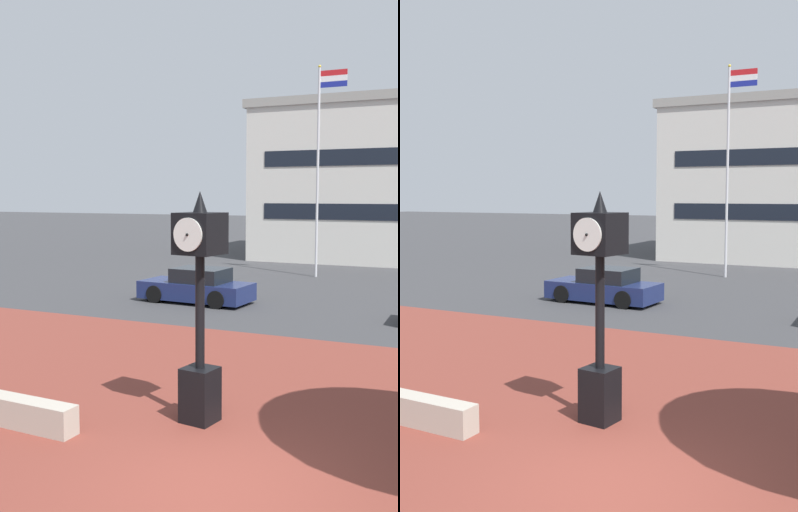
{
  "view_description": "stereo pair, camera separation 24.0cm",
  "coord_description": "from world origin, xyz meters",
  "views": [
    {
      "loc": [
        3.21,
        -7.45,
        3.97
      ],
      "look_at": [
        -1.33,
        2.07,
        2.91
      ],
      "focal_mm": 43.59,
      "sensor_mm": 36.0,
      "label": 1
    },
    {
      "loc": [
        3.43,
        -7.35,
        3.97
      ],
      "look_at": [
        -1.33,
        2.07,
        2.91
      ],
      "focal_mm": 43.59,
      "sensor_mm": 36.0,
      "label": 2
    }
  ],
  "objects": [
    {
      "name": "ground_plane",
      "position": [
        0.0,
        0.0,
        0.0
      ],
      "size": [
        200.0,
        200.0,
        0.0
      ],
      "primitive_type": "plane",
      "color": "#38383A"
    },
    {
      "name": "planter_wall",
      "position": [
        -4.47,
        0.54,
        0.25
      ],
      "size": [
        3.21,
        0.5,
        0.5
      ],
      "primitive_type": "cube",
      "rotation": [
        0.0,
        0.0,
        -0.03
      ],
      "color": "#ADA393",
      "rests_on": "ground"
    },
    {
      "name": "street_clock",
      "position": [
        -1.3,
        2.06,
        2.11
      ],
      "size": [
        0.8,
        0.84,
        4.02
      ],
      "rotation": [
        0.0,
        0.0,
        -0.14
      ],
      "color": "black",
      "rests_on": "ground"
    },
    {
      "name": "flagpole_primary",
      "position": [
        -4.37,
        21.74,
        5.6
      ],
      "size": [
        1.37,
        0.14,
        9.97
      ],
      "color": "silver",
      "rests_on": "ground"
    },
    {
      "name": "plaza_brick_paving",
      "position": [
        0.0,
        2.48,
        0.0
      ],
      "size": [
        44.0,
        12.95,
        0.01
      ],
      "primitive_type": "cube",
      "color": "brown",
      "rests_on": "ground"
    },
    {
      "name": "car_street_near",
      "position": [
        -6.56,
        12.9,
        0.57
      ],
      "size": [
        4.2,
        2.04,
        1.28
      ],
      "rotation": [
        0.0,
        0.0,
        1.51
      ],
      "color": "navy",
      "rests_on": "ground"
    }
  ]
}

